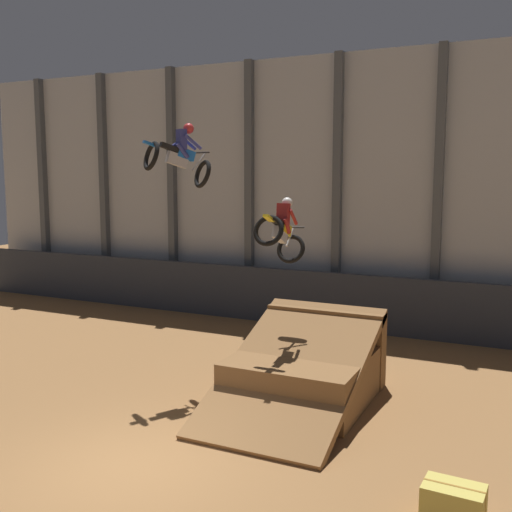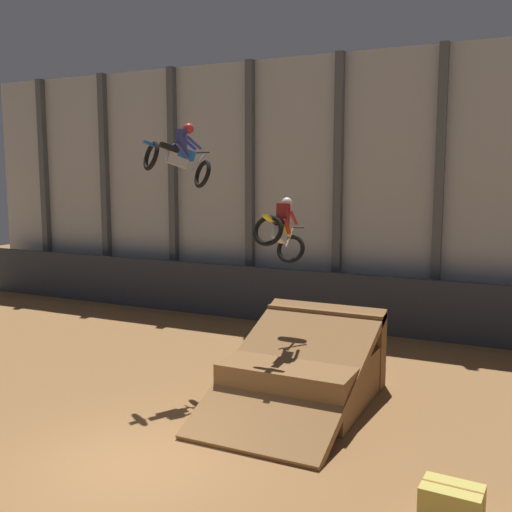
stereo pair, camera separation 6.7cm
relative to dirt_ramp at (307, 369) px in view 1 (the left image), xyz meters
name	(u,v)px [view 1 (the left image)]	position (x,y,z in m)	size (l,w,h in m)	color
ground_plane	(130,467)	(-1.64, -4.57, -0.69)	(60.00, 60.00, 0.00)	olive
arena_back_wall	(339,191)	(-1.64, 7.38, 3.97)	(32.00, 0.40, 9.31)	#ADB2B7
lower_barrier	(327,300)	(-1.64, 6.34, 0.28)	(31.36, 0.20, 1.94)	#2D333D
dirt_ramp	(307,369)	(0.00, 0.00, 0.00)	(3.00, 4.91, 2.04)	brown
rider_bike_left_air	(180,156)	(-3.30, -0.18, 4.97)	(1.54, 1.78, 1.63)	black
rider_bike_right_air	(282,231)	(-0.72, 0.15, 3.21)	(0.76, 1.69, 1.66)	black
traffic_cone_near_ramp	(366,363)	(0.83, 2.23, -0.40)	(0.36, 0.36, 0.58)	black
hay_bale_trackside	(453,503)	(3.81, -3.83, -0.41)	(0.93, 0.64, 0.57)	#CCB751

